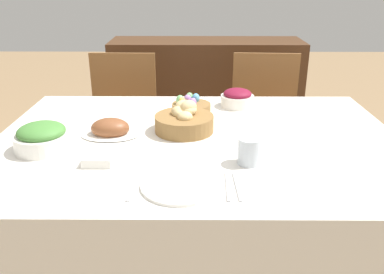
{
  "coord_description": "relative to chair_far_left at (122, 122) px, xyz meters",
  "views": [
    {
      "loc": [
        -0.01,
        -1.53,
        1.38
      ],
      "look_at": [
        -0.02,
        -0.09,
        0.79
      ],
      "focal_mm": 38.0,
      "sensor_mm": 36.0,
      "label": 1
    }
  ],
  "objects": [
    {
      "name": "dining_table",
      "position": [
        0.48,
        -0.91,
        -0.11
      ],
      "size": [
        1.66,
        1.18,
        0.75
      ],
      "color": "white",
      "rests_on": "ground"
    },
    {
      "name": "chair_far_left",
      "position": [
        0.0,
        0.0,
        0.0
      ],
      "size": [
        0.43,
        0.43,
        0.9
      ],
      "rotation": [
        0.0,
        0.0,
        -0.02
      ],
      "color": "brown",
      "rests_on": "ground"
    },
    {
      "name": "chair_far_right",
      "position": [
        0.91,
        -0.0,
        0.0
      ],
      "size": [
        0.45,
        0.45,
        0.9
      ],
      "rotation": [
        0.0,
        0.0,
        -0.06
      ],
      "color": "brown",
      "rests_on": "ground"
    },
    {
      "name": "sideboard",
      "position": [
        0.56,
        0.76,
        -0.04
      ],
      "size": [
        1.5,
        0.44,
        0.88
      ],
      "color": "#4C2D19",
      "rests_on": "ground"
    },
    {
      "name": "bread_basket",
      "position": [
        0.42,
        -0.83,
        0.31
      ],
      "size": [
        0.25,
        0.25,
        0.13
      ],
      "color": "olive",
      "rests_on": "dining_table"
    },
    {
      "name": "egg_basket",
      "position": [
        0.44,
        -0.56,
        0.29
      ],
      "size": [
        0.19,
        0.19,
        0.08
      ],
      "color": "olive",
      "rests_on": "dining_table"
    },
    {
      "name": "ham_platter",
      "position": [
        0.12,
        -0.89,
        0.29
      ],
      "size": [
        0.24,
        0.17,
        0.08
      ],
      "color": "white",
      "rests_on": "dining_table"
    },
    {
      "name": "beet_salad_bowl",
      "position": [
        0.68,
        -0.49,
        0.31
      ],
      "size": [
        0.16,
        0.16,
        0.09
      ],
      "color": "white",
      "rests_on": "dining_table"
    },
    {
      "name": "green_salad_bowl",
      "position": [
        -0.11,
        -1.03,
        0.31
      ],
      "size": [
        0.21,
        0.21,
        0.11
      ],
      "color": "white",
      "rests_on": "dining_table"
    },
    {
      "name": "dinner_plate",
      "position": [
        0.42,
        -1.32,
        0.27
      ],
      "size": [
        0.25,
        0.25,
        0.01
      ],
      "color": "white",
      "rests_on": "dining_table"
    },
    {
      "name": "fork",
      "position": [
        0.27,
        -1.32,
        0.27
      ],
      "size": [
        0.02,
        0.19,
        0.0
      ],
      "rotation": [
        0.0,
        0.0,
        -0.03
      ],
      "color": "silver",
      "rests_on": "dining_table"
    },
    {
      "name": "knife",
      "position": [
        0.57,
        -1.32,
        0.27
      ],
      "size": [
        0.02,
        0.19,
        0.0
      ],
      "rotation": [
        0.0,
        0.0,
        -0.03
      ],
      "color": "silver",
      "rests_on": "dining_table"
    },
    {
      "name": "spoon",
      "position": [
        0.6,
        -1.32,
        0.27
      ],
      "size": [
        0.02,
        0.19,
        0.0
      ],
      "rotation": [
        0.0,
        0.0,
        0.03
      ],
      "color": "silver",
      "rests_on": "dining_table"
    },
    {
      "name": "drinking_cup",
      "position": [
        0.66,
        -1.15,
        0.31
      ],
      "size": [
        0.08,
        0.08,
        0.1
      ],
      "color": "silver",
      "rests_on": "dining_table"
    },
    {
      "name": "butter_dish",
      "position": [
        0.13,
        -1.17,
        0.28
      ],
      "size": [
        0.1,
        0.06,
        0.03
      ],
      "color": "white",
      "rests_on": "dining_table"
    }
  ]
}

